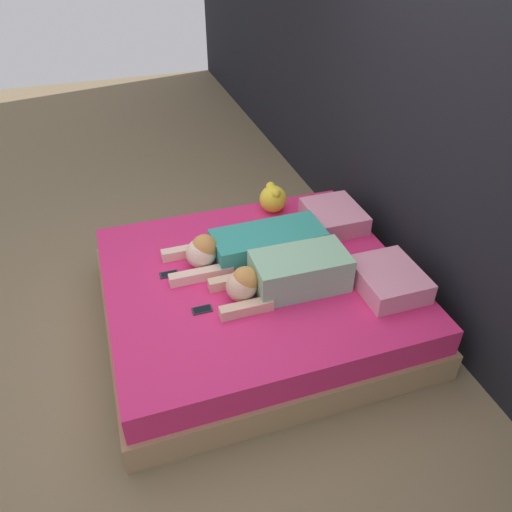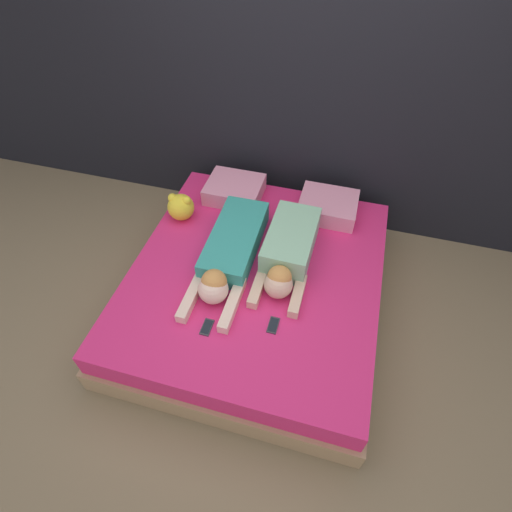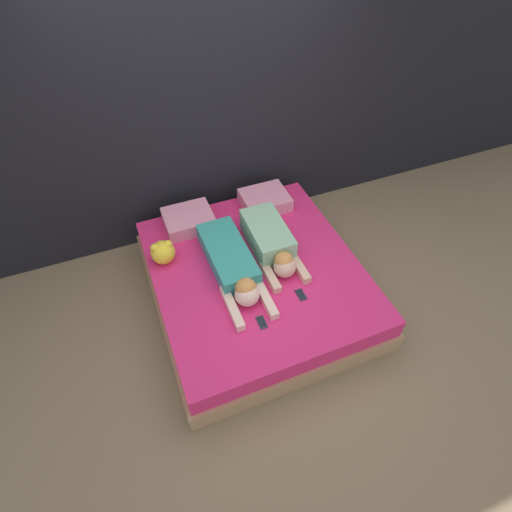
# 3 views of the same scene
# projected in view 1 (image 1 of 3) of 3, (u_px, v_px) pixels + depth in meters

# --- Properties ---
(ground_plane) EXTENTS (12.00, 12.00, 0.00)m
(ground_plane) POSITION_uv_depth(u_px,v_px,m) (256.00, 318.00, 3.56)
(ground_plane) COLOR #7F6B4C
(wall_back) EXTENTS (12.00, 0.06, 2.60)m
(wall_back) POSITION_uv_depth(u_px,v_px,m) (434.00, 123.00, 3.08)
(wall_back) COLOR black
(wall_back) RESTS_ON ground_plane
(bed) EXTENTS (1.84, 2.02, 0.40)m
(bed) POSITION_uv_depth(u_px,v_px,m) (256.00, 297.00, 3.45)
(bed) COLOR tan
(bed) RESTS_ON ground_plane
(pillow_head_left) EXTENTS (0.46, 0.39, 0.14)m
(pillow_head_left) POSITION_uv_depth(u_px,v_px,m) (334.00, 216.00, 3.78)
(pillow_head_left) COLOR pink
(pillow_head_left) RESTS_ON bed
(pillow_head_right) EXTENTS (0.46, 0.39, 0.14)m
(pillow_head_right) POSITION_uv_depth(u_px,v_px,m) (388.00, 279.00, 3.17)
(pillow_head_right) COLOR pink
(pillow_head_right) RESTS_ON bed
(person_left) EXTENTS (0.35, 1.12, 0.24)m
(person_left) POSITION_uv_depth(u_px,v_px,m) (250.00, 245.00, 3.44)
(person_left) COLOR teal
(person_left) RESTS_ON bed
(person_right) EXTENTS (0.35, 0.87, 0.24)m
(person_right) POSITION_uv_depth(u_px,v_px,m) (286.00, 275.00, 3.14)
(person_right) COLOR #8CBF99
(person_right) RESTS_ON bed
(cell_phone_left) EXTENTS (0.06, 0.12, 0.01)m
(cell_phone_left) POSITION_uv_depth(u_px,v_px,m) (169.00, 274.00, 3.32)
(cell_phone_left) COLOR #2D2D33
(cell_phone_left) RESTS_ON bed
(cell_phone_right) EXTENTS (0.06, 0.12, 0.01)m
(cell_phone_right) POSITION_uv_depth(u_px,v_px,m) (202.00, 310.00, 3.04)
(cell_phone_right) COLOR #2D2D33
(cell_phone_right) RESTS_ON bed
(plush_toy) EXTENTS (0.21, 0.21, 0.22)m
(plush_toy) POSITION_uv_depth(u_px,v_px,m) (273.00, 198.00, 3.92)
(plush_toy) COLOR yellow
(plush_toy) RESTS_ON bed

